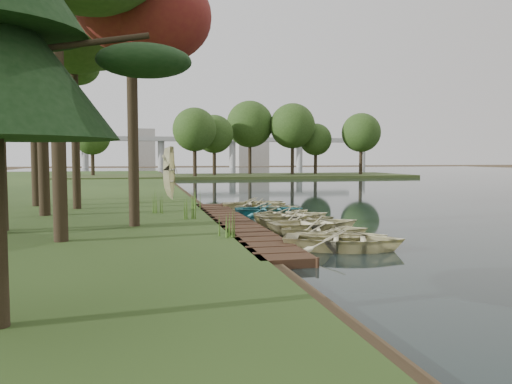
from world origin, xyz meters
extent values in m
plane|color=#3D2F1D|center=(0.00, 0.00, 0.00)|extent=(300.00, 300.00, 0.00)
cube|color=#362215|center=(-1.60, 0.00, 0.15)|extent=(1.60, 16.00, 0.30)
cube|color=#35431E|center=(8.00, 50.00, 0.23)|extent=(50.00, 14.00, 0.45)
cylinder|color=black|center=(-15.33, 50.00, 2.85)|extent=(0.50, 0.50, 4.80)
sphere|color=#2A4718|center=(-15.33, 50.00, 6.45)|extent=(5.60, 5.60, 5.60)
cylinder|color=black|center=(-8.67, 50.00, 2.85)|extent=(0.50, 0.50, 4.80)
sphere|color=#2A4718|center=(-8.67, 50.00, 6.45)|extent=(5.60, 5.60, 5.60)
cylinder|color=black|center=(-2.00, 50.00, 2.85)|extent=(0.50, 0.50, 4.80)
sphere|color=#2A4718|center=(-2.00, 50.00, 6.45)|extent=(5.60, 5.60, 5.60)
cylinder|color=black|center=(4.67, 50.00, 2.85)|extent=(0.50, 0.50, 4.80)
sphere|color=#2A4718|center=(4.67, 50.00, 6.45)|extent=(5.60, 5.60, 5.60)
cylinder|color=black|center=(11.33, 50.00, 2.85)|extent=(0.50, 0.50, 4.80)
sphere|color=#2A4718|center=(11.33, 50.00, 6.45)|extent=(5.60, 5.60, 5.60)
cylinder|color=black|center=(18.00, 50.00, 2.85)|extent=(0.50, 0.50, 4.80)
sphere|color=#2A4718|center=(18.00, 50.00, 6.45)|extent=(5.60, 5.60, 5.60)
cylinder|color=black|center=(24.67, 50.00, 2.85)|extent=(0.50, 0.50, 4.80)
sphere|color=#2A4718|center=(24.67, 50.00, 6.45)|extent=(5.60, 5.60, 5.60)
cube|color=#A5A5A0|center=(10.00, 120.00, 8.00)|extent=(90.00, 4.00, 1.20)
cylinder|color=#A5A5A0|center=(-20.00, 120.00, 4.00)|extent=(1.80, 1.80, 8.00)
cylinder|color=#A5A5A0|center=(0.00, 120.00, 4.00)|extent=(1.80, 1.80, 8.00)
cylinder|color=#A5A5A0|center=(20.00, 120.00, 4.00)|extent=(1.80, 1.80, 8.00)
cylinder|color=#A5A5A0|center=(40.00, 120.00, 4.00)|extent=(1.80, 1.80, 8.00)
cylinder|color=#A5A5A0|center=(60.00, 120.00, 4.00)|extent=(1.80, 1.80, 8.00)
cube|color=#A5A5A0|center=(30.00, 140.00, 9.00)|extent=(10.00, 8.00, 18.00)
cube|color=#A5A5A0|center=(-5.00, 145.00, 6.00)|extent=(8.00, 8.00, 12.00)
imported|color=beige|center=(0.82, -5.78, 0.44)|extent=(4.53, 3.94, 0.78)
imported|color=beige|center=(1.19, -4.71, 0.37)|extent=(3.63, 3.04, 0.65)
imported|color=beige|center=(1.16, -3.18, 0.38)|extent=(3.71, 3.08, 0.66)
imported|color=beige|center=(1.28, -1.92, 0.44)|extent=(4.00, 3.05, 0.77)
imported|color=beige|center=(1.17, -0.18, 0.39)|extent=(3.42, 2.53, 0.68)
imported|color=beige|center=(1.28, 0.91, 0.42)|extent=(3.94, 3.14, 0.73)
imported|color=beige|center=(1.29, 2.49, 0.37)|extent=(3.70, 3.24, 0.64)
imported|color=teal|center=(0.86, 3.78, 0.41)|extent=(3.74, 2.90, 0.71)
imported|color=beige|center=(1.09, 5.12, 0.40)|extent=(4.00, 3.48, 0.69)
imported|color=beige|center=(0.75, 6.62, 0.42)|extent=(3.93, 3.07, 0.74)
imported|color=beige|center=(1.30, 7.76, 0.38)|extent=(3.54, 2.83, 0.66)
imported|color=beige|center=(-3.56, 11.29, 0.65)|extent=(3.89, 3.26, 0.69)
cylinder|color=black|center=(-7.87, -3.63, 5.46)|extent=(0.45, 0.45, 10.32)
cylinder|color=black|center=(-5.65, -0.48, 4.44)|extent=(0.41, 0.41, 8.28)
ellipsoid|color=maroon|center=(-5.65, -0.48, 8.58)|extent=(3.87, 3.87, 3.29)
cylinder|color=black|center=(-9.70, 4.03, 6.47)|extent=(0.49, 0.49, 12.34)
cylinder|color=black|center=(-8.64, 6.88, 4.73)|extent=(0.42, 0.42, 8.86)
ellipsoid|color=#2A4718|center=(-8.64, 6.88, 9.16)|extent=(4.65, 4.65, 3.96)
cylinder|color=black|center=(-10.96, 8.92, 7.32)|extent=(0.52, 0.52, 14.04)
cylinder|color=black|center=(-10.16, 12.58, 4.83)|extent=(0.42, 0.42, 9.05)
ellipsoid|color=#2A4718|center=(-10.16, 12.58, 9.35)|extent=(3.98, 3.98, 3.38)
cone|color=#3F661E|center=(-2.60, -3.95, 0.73)|extent=(0.60, 0.60, 0.86)
cone|color=#3F661E|center=(-3.36, 1.28, 0.78)|extent=(0.60, 0.60, 0.96)
cone|color=#3F661E|center=(-4.63, 3.87, 0.81)|extent=(0.60, 0.60, 1.02)
cone|color=#3F661E|center=(-2.60, 5.37, 0.78)|extent=(0.60, 0.60, 0.96)
camera|label=1|loc=(-5.35, -20.32, 2.97)|focal=35.00mm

